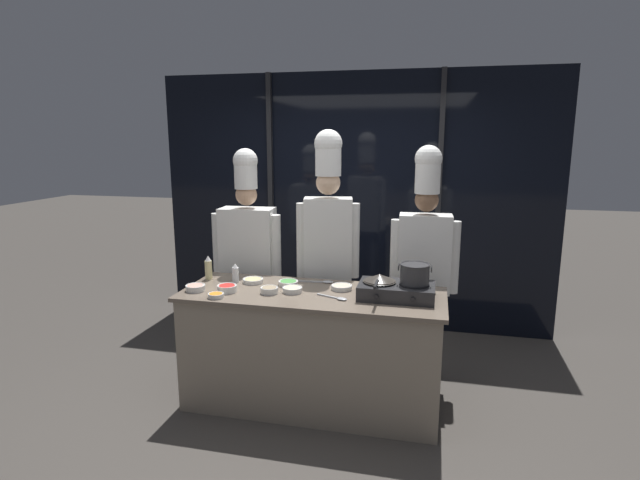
{
  "coord_description": "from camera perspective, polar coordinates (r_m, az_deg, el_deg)",
  "views": [
    {
      "loc": [
        0.86,
        -3.46,
        2.03
      ],
      "look_at": [
        0.0,
        0.25,
        1.25
      ],
      "focal_mm": 28.0,
      "sensor_mm": 36.0,
      "label": 1
    }
  ],
  "objects": [
    {
      "name": "ground_plane",
      "position": [
        4.1,
        -0.83,
        -18.05
      ],
      "size": [
        24.0,
        24.0,
        0.0
      ],
      "primitive_type": "plane",
      "color": "#47423D"
    },
    {
      "name": "prep_bowl_mushrooms",
      "position": [
        3.73,
        -5.82,
        -5.67
      ],
      "size": [
        0.13,
        0.13,
        0.05
      ],
      "color": "white",
      "rests_on": "demo_counter"
    },
    {
      "name": "prep_bowl_ginger",
      "position": [
        4.02,
        -7.66,
        -4.58
      ],
      "size": [
        0.16,
        0.16,
        0.04
      ],
      "color": "white",
      "rests_on": "demo_counter"
    },
    {
      "name": "squeeze_bottle_clear",
      "position": [
        4.04,
        -9.64,
        -3.77
      ],
      "size": [
        0.05,
        0.05,
        0.15
      ],
      "color": "white",
      "rests_on": "demo_counter"
    },
    {
      "name": "serving_spoon_slotted",
      "position": [
        3.98,
        0.41,
        -4.79
      ],
      "size": [
        0.28,
        0.06,
        0.02
      ],
      "color": "#B2B5BA",
      "rests_on": "demo_counter"
    },
    {
      "name": "portable_stove",
      "position": [
        3.64,
        8.74,
        -5.72
      ],
      "size": [
        0.54,
        0.35,
        0.12
      ],
      "color": "#28282B",
      "rests_on": "demo_counter"
    },
    {
      "name": "serving_spoon_solid",
      "position": [
        3.59,
        2.04,
        -6.66
      ],
      "size": [
        0.25,
        0.12,
        0.02
      ],
      "color": "#B2B5BA",
      "rests_on": "demo_counter"
    },
    {
      "name": "window_wall_back",
      "position": [
        5.34,
        3.68,
        4.26
      ],
      "size": [
        4.21,
        0.09,
        2.7
      ],
      "color": "black",
      "rests_on": "ground_plane"
    },
    {
      "name": "chef_sous",
      "position": [
        4.21,
        0.92,
        0.98
      ],
      "size": [
        0.52,
        0.28,
        2.1
      ],
      "rotation": [
        0.0,
        0.0,
        3.33
      ],
      "color": "#4C4C51",
      "rests_on": "ground_plane"
    },
    {
      "name": "stock_pot",
      "position": [
        3.6,
        10.78,
        -3.75
      ],
      "size": [
        0.24,
        0.21,
        0.14
      ],
      "color": "#333335",
      "rests_on": "portable_stove"
    },
    {
      "name": "prep_bowl_carrots",
      "position": [
        3.69,
        -11.81,
        -6.19
      ],
      "size": [
        0.12,
        0.12,
        0.03
      ],
      "color": "white",
      "rests_on": "demo_counter"
    },
    {
      "name": "prep_bowl_bell_pepper",
      "position": [
        3.81,
        -10.59,
        -5.41
      ],
      "size": [
        0.15,
        0.15,
        0.05
      ],
      "color": "white",
      "rests_on": "demo_counter"
    },
    {
      "name": "chef_head",
      "position": [
        4.47,
        -8.26,
        -0.58
      ],
      "size": [
        0.62,
        0.27,
        1.94
      ],
      "rotation": [
        0.0,
        0.0,
        3.19
      ],
      "color": "#232326",
      "rests_on": "ground_plane"
    },
    {
      "name": "frying_pan",
      "position": [
        3.63,
        6.81,
        -4.35
      ],
      "size": [
        0.24,
        0.41,
        0.05
      ],
      "color": "#38332D",
      "rests_on": "portable_stove"
    },
    {
      "name": "squeeze_bottle_oil",
      "position": [
        4.16,
        -12.63,
        -3.14
      ],
      "size": [
        0.06,
        0.06,
        0.2
      ],
      "color": "beige",
      "rests_on": "demo_counter"
    },
    {
      "name": "chef_line",
      "position": [
        4.13,
        11.86,
        -1.08
      ],
      "size": [
        0.55,
        0.23,
        1.98
      ],
      "rotation": [
        0.0,
        0.0,
        3.18
      ],
      "color": "#4C4C51",
      "rests_on": "ground_plane"
    },
    {
      "name": "prep_bowl_shrimp",
      "position": [
        3.89,
        -14.05,
        -5.28
      ],
      "size": [
        0.15,
        0.15,
        0.05
      ],
      "color": "white",
      "rests_on": "demo_counter"
    },
    {
      "name": "prep_bowl_scallions",
      "position": [
        3.91,
        -3.64,
        -4.89
      ],
      "size": [
        0.16,
        0.16,
        0.04
      ],
      "color": "white",
      "rests_on": "demo_counter"
    },
    {
      "name": "demo_counter",
      "position": [
        3.9,
        -0.85,
        -12.29
      ],
      "size": [
        1.96,
        0.74,
        0.9
      ],
      "color": "gray",
      "rests_on": "ground_plane"
    },
    {
      "name": "prep_bowl_chicken",
      "position": [
        3.81,
        2.5,
        -5.38
      ],
      "size": [
        0.16,
        0.16,
        0.04
      ],
      "color": "white",
      "rests_on": "demo_counter"
    },
    {
      "name": "prep_bowl_noodles",
      "position": [
        3.74,
        -3.18,
        -5.65
      ],
      "size": [
        0.15,
        0.15,
        0.04
      ],
      "color": "white",
      "rests_on": "demo_counter"
    }
  ]
}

